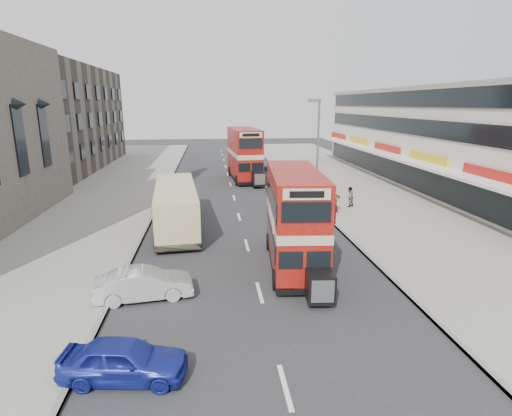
# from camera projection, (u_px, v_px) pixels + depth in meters

# --- Properties ---
(ground) EXTENTS (160.00, 160.00, 0.00)m
(ground) POSITION_uv_depth(u_px,v_px,m) (266.00, 316.00, 15.41)
(ground) COLOR #28282B
(ground) RESTS_ON ground
(road_surface) EXTENTS (12.00, 90.00, 0.01)m
(road_surface) POSITION_uv_depth(u_px,v_px,m) (234.00, 198.00, 34.66)
(road_surface) COLOR #28282B
(road_surface) RESTS_ON ground
(pavement_right) EXTENTS (12.00, 90.00, 0.15)m
(pavement_right) POSITION_uv_depth(u_px,v_px,m) (370.00, 194.00, 35.94)
(pavement_right) COLOR gray
(pavement_right) RESTS_ON ground
(pavement_left) EXTENTS (12.00, 90.00, 0.15)m
(pavement_left) POSITION_uv_depth(u_px,v_px,m) (87.00, 201.00, 33.33)
(pavement_left) COLOR gray
(pavement_left) RESTS_ON ground
(kerb_left) EXTENTS (0.20, 90.00, 0.16)m
(kerb_left) POSITION_uv_depth(u_px,v_px,m) (161.00, 199.00, 33.97)
(kerb_left) COLOR gray
(kerb_left) RESTS_ON ground
(kerb_right) EXTENTS (0.20, 90.00, 0.16)m
(kerb_right) POSITION_uv_depth(u_px,v_px,m) (304.00, 195.00, 35.30)
(kerb_right) COLOR gray
(kerb_right) RESTS_ON ground
(brick_terrace) EXTENTS (14.00, 28.00, 12.00)m
(brick_terrace) POSITION_uv_depth(u_px,v_px,m) (38.00, 119.00, 48.09)
(brick_terrace) COLOR #66594C
(brick_terrace) RESTS_ON ground
(commercial_row) EXTENTS (9.90, 46.20, 9.30)m
(commercial_row) POSITION_uv_depth(u_px,v_px,m) (448.00, 138.00, 37.58)
(commercial_row) COLOR beige
(commercial_row) RESTS_ON ground
(street_lamp) EXTENTS (1.00, 0.20, 8.12)m
(street_lamp) POSITION_uv_depth(u_px,v_px,m) (317.00, 143.00, 32.25)
(street_lamp) COLOR slate
(street_lamp) RESTS_ON ground
(bus_main) EXTENTS (2.90, 8.47, 4.58)m
(bus_main) POSITION_uv_depth(u_px,v_px,m) (295.00, 219.00, 19.60)
(bus_main) COLOR black
(bus_main) RESTS_ON ground
(bus_second) EXTENTS (3.19, 9.38, 5.13)m
(bus_second) POSITION_uv_depth(u_px,v_px,m) (244.00, 154.00, 42.24)
(bus_second) COLOR black
(bus_second) RESTS_ON ground
(coach) EXTENTS (3.31, 9.93, 2.58)m
(coach) POSITION_uv_depth(u_px,v_px,m) (176.00, 205.00, 25.86)
(coach) COLOR black
(coach) RESTS_ON ground
(car_left_near) EXTENTS (3.80, 1.92, 1.24)m
(car_left_near) POSITION_uv_depth(u_px,v_px,m) (124.00, 360.00, 11.76)
(car_left_near) COLOR navy
(car_left_near) RESTS_ON ground
(car_left_front) EXTENTS (4.06, 1.88, 1.29)m
(car_left_front) POSITION_uv_depth(u_px,v_px,m) (144.00, 284.00, 16.66)
(car_left_front) COLOR beige
(car_left_front) RESTS_ON ground
(car_right_a) EXTENTS (5.20, 2.53, 1.46)m
(car_right_a) POSITION_uv_depth(u_px,v_px,m) (303.00, 204.00, 29.39)
(car_right_a) COLOR #A93810
(car_right_a) RESTS_ON ground
(car_right_b) EXTENTS (4.44, 2.37, 1.19)m
(car_right_b) POSITION_uv_depth(u_px,v_px,m) (289.00, 185.00, 36.95)
(car_right_b) COLOR orange
(car_right_b) RESTS_ON ground
(car_right_c) EXTENTS (3.48, 1.44, 1.18)m
(car_right_c) POSITION_uv_depth(u_px,v_px,m) (273.00, 165.00, 48.90)
(car_right_c) COLOR #63A1C7
(car_right_c) RESTS_ON ground
(pedestrian_near) EXTENTS (0.70, 0.64, 1.57)m
(pedestrian_near) POSITION_uv_depth(u_px,v_px,m) (349.00, 197.00, 30.89)
(pedestrian_near) COLOR gray
(pedestrian_near) RESTS_ON pavement_right
(cyclist) EXTENTS (0.81, 1.90, 2.22)m
(cyclist) POSITION_uv_depth(u_px,v_px,m) (292.00, 190.00, 34.23)
(cyclist) COLOR gray
(cyclist) RESTS_ON ground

